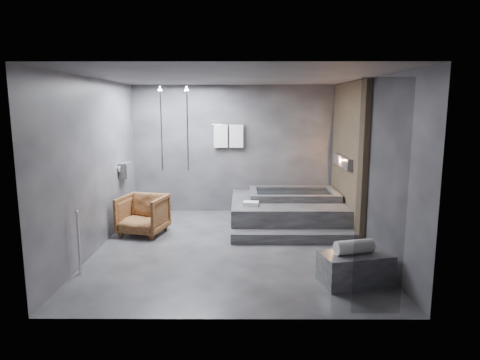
{
  "coord_description": "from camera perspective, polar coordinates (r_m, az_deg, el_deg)",
  "views": [
    {
      "loc": [
        0.14,
        -6.95,
        2.36
      ],
      "look_at": [
        0.11,
        0.3,
        1.09
      ],
      "focal_mm": 32.0,
      "sensor_mm": 36.0,
      "label": 1
    }
  ],
  "objects": [
    {
      "name": "room",
      "position": [
        7.22,
        2.26,
        4.9
      ],
      "size": [
        5.0,
        5.04,
        2.82
      ],
      "color": "#2A2A2C",
      "rests_on": "ground"
    },
    {
      "name": "tub_step",
      "position": [
        7.62,
        7.14,
        -7.51
      ],
      "size": [
        2.2,
        0.36,
        0.18
      ],
      "primitive_type": "cube",
      "color": "#2F2F31",
      "rests_on": "ground"
    },
    {
      "name": "driftwood_chair",
      "position": [
        8.15,
        -12.82,
        -4.52
      ],
      "size": [
        0.95,
        0.96,
        0.73
      ],
      "primitive_type": "imported",
      "rotation": [
        0.0,
        0.0,
        -0.24
      ],
      "color": "#412410",
      "rests_on": "ground"
    },
    {
      "name": "tub_deck",
      "position": [
        8.71,
        6.24,
        -4.18
      ],
      "size": [
        2.2,
        2.0,
        0.5
      ],
      "primitive_type": "cube",
      "color": "#2F2F31",
      "rests_on": "ground"
    },
    {
      "name": "rolled_towel",
      "position": [
        5.94,
        14.97,
        -8.6
      ],
      "size": [
        0.56,
        0.32,
        0.19
      ],
      "primitive_type": "cylinder",
      "rotation": [
        0.0,
        1.57,
        0.26
      ],
      "color": "silver",
      "rests_on": "concrete_bench"
    },
    {
      "name": "deck_towel",
      "position": [
        8.06,
        1.45,
        -3.16
      ],
      "size": [
        0.31,
        0.25,
        0.08
      ],
      "primitive_type": "cube",
      "rotation": [
        0.0,
        0.0,
        -0.14
      ],
      "color": "silver",
      "rests_on": "tub_deck"
    },
    {
      "name": "concrete_bench",
      "position": [
        6.05,
        15.1,
        -11.3
      ],
      "size": [
        1.02,
        0.71,
        0.42
      ],
      "primitive_type": "cube",
      "rotation": [
        0.0,
        0.0,
        0.24
      ],
      "color": "#333336",
      "rests_on": "ground"
    }
  ]
}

